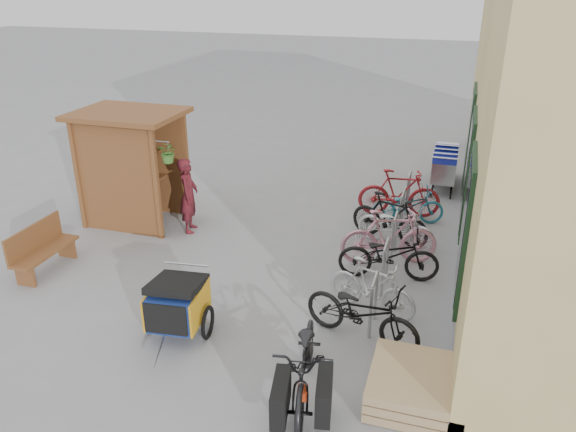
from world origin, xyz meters
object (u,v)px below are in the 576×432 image
(cargo_bike, at_px, (306,366))
(bike_6, at_px, (408,206))
(bike_3, at_px, (389,237))
(bike_5, at_px, (390,218))
(person_kiosk, at_px, (189,195))
(child_trailer, at_px, (177,303))
(pallet_stack, at_px, (410,385))
(bike_2, at_px, (389,255))
(bike_1, at_px, (372,287))
(bike_0, at_px, (362,312))
(bike_4, at_px, (396,226))
(bench, at_px, (41,248))
(bike_7, at_px, (399,193))
(kiosk, at_px, (128,152))
(shopping_carts, at_px, (445,163))

(cargo_bike, xyz_separation_m, bike_6, (0.63, 5.86, -0.11))
(bike_3, distance_m, bike_5, 0.95)
(person_kiosk, distance_m, bike_5, 4.09)
(child_trailer, bearing_deg, pallet_stack, -13.73)
(bike_5, bearing_deg, pallet_stack, -149.61)
(cargo_bike, bearing_deg, bike_3, 72.45)
(cargo_bike, distance_m, bike_6, 5.90)
(bike_3, bearing_deg, cargo_bike, 154.79)
(person_kiosk, relative_size, bike_6, 1.03)
(bike_2, relative_size, bike_5, 1.05)
(pallet_stack, distance_m, bike_1, 2.01)
(bike_0, bearing_deg, cargo_bike, 179.94)
(bike_3, distance_m, bike_6, 1.94)
(bike_3, relative_size, bike_4, 1.12)
(bench, bearing_deg, person_kiosk, 52.78)
(person_kiosk, bearing_deg, bike_1, -130.07)
(pallet_stack, xyz_separation_m, child_trailer, (-3.44, 0.42, 0.32))
(bike_3, bearing_deg, bike_6, -22.39)
(bench, relative_size, bike_7, 0.78)
(kiosk, xyz_separation_m, bike_7, (5.42, 1.95, -1.02))
(person_kiosk, distance_m, bike_4, 4.22)
(shopping_carts, xyz_separation_m, bike_1, (-0.79, -6.22, -0.16))
(bike_0, bearing_deg, bike_7, 17.60)
(bike_5, bearing_deg, shopping_carts, 5.54)
(bike_7, bearing_deg, bike_6, -153.78)
(child_trailer, distance_m, bike_4, 4.76)
(bike_5, bearing_deg, cargo_bike, -165.08)
(cargo_bike, relative_size, bike_5, 1.24)
(cargo_bike, relative_size, bike_1, 1.37)
(kiosk, relative_size, shopping_carts, 1.26)
(shopping_carts, xyz_separation_m, bike_3, (-0.76, -4.51, -0.08))
(bench, distance_m, child_trailer, 3.39)
(shopping_carts, height_order, bike_7, bike_7)
(kiosk, height_order, bike_4, kiosk)
(kiosk, xyz_separation_m, cargo_bike, (5.03, -4.26, -1.04))
(bike_5, distance_m, bike_7, 1.34)
(kiosk, distance_m, pallet_stack, 7.50)
(shopping_carts, bearing_deg, cargo_bike, -98.43)
(shopping_carts, height_order, bike_1, shopping_carts)
(pallet_stack, relative_size, bike_7, 0.68)
(bike_2, height_order, bike_3, bike_3)
(shopping_carts, height_order, bike_5, shopping_carts)
(bike_5, bearing_deg, bike_7, 18.41)
(child_trailer, relative_size, bike_6, 1.08)
(pallet_stack, bearing_deg, bike_2, 103.03)
(shopping_carts, bearing_deg, pallet_stack, -90.00)
(pallet_stack, distance_m, bike_0, 1.35)
(pallet_stack, height_order, bike_4, bike_4)
(bench, bearing_deg, pallet_stack, -12.09)
(person_kiosk, xyz_separation_m, bike_3, (4.13, -0.23, -0.25))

